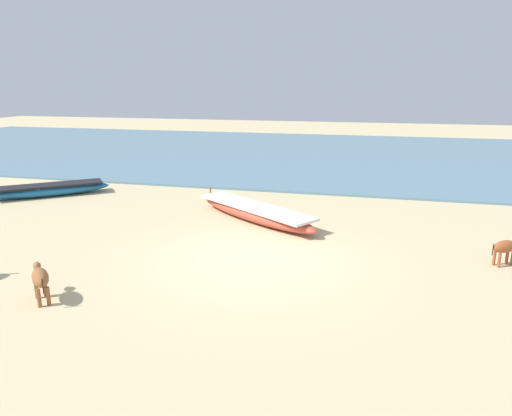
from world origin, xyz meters
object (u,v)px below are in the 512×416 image
object	(u,v)px
fishing_boat_0	(48,190)
calf_near_brown	(40,278)
calf_far_rust	(506,247)
fishing_boat_1	(255,212)

from	to	relation	value
fishing_boat_0	calf_near_brown	size ratio (longest dim) A/B	4.64
calf_near_brown	calf_far_rust	world-z (taller)	calf_near_brown
fishing_boat_1	calf_near_brown	world-z (taller)	fishing_boat_1
fishing_boat_0	fishing_boat_1	distance (m)	8.10
fishing_boat_0	calf_far_rust	distance (m)	14.67
calf_near_brown	calf_far_rust	size ratio (longest dim) A/B	1.00
fishing_boat_1	calf_far_rust	bearing A→B (deg)	-163.03
fishing_boat_0	fishing_boat_1	world-z (taller)	fishing_boat_1
fishing_boat_0	calf_near_brown	distance (m)	9.09
fishing_boat_1	calf_far_rust	world-z (taller)	fishing_boat_1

